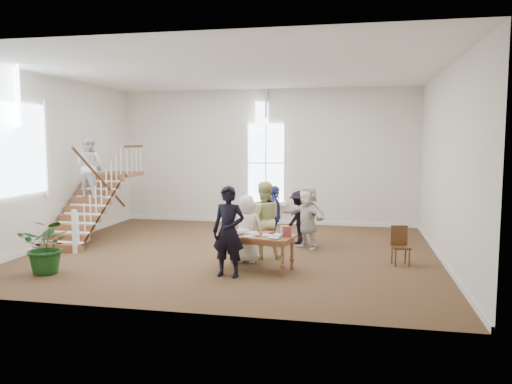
% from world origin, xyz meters
% --- Properties ---
extents(ground, '(10.00, 10.00, 0.00)m').
position_xyz_m(ground, '(0.00, 0.00, 0.00)').
color(ground, '#4D381E').
rests_on(ground, ground).
extents(room_shell, '(10.49, 10.00, 10.00)m').
position_xyz_m(room_shell, '(-0.00, 4.39, 0.40)').
color(room_shell, silver).
rests_on(room_shell, ground).
extents(staircase, '(1.10, 4.10, 2.92)m').
position_xyz_m(staircase, '(-4.34, 0.75, 1.62)').
color(staircase, brown).
rests_on(staircase, ground).
extents(library_table, '(1.76, 1.12, 0.83)m').
position_xyz_m(library_table, '(0.87, -1.59, 0.69)').
color(library_table, brown).
rests_on(library_table, ground).
extents(police_officer, '(0.74, 0.53, 1.89)m').
position_xyz_m(police_officer, '(0.42, -2.23, 0.94)').
color(police_officer, black).
rests_on(police_officer, ground).
extents(elderly_woman, '(0.78, 0.52, 1.57)m').
position_xyz_m(elderly_woman, '(0.52, -0.98, 0.78)').
color(elderly_woman, silver).
rests_on(elderly_woman, ground).
extents(person_yellow, '(1.06, 0.93, 1.84)m').
position_xyz_m(person_yellow, '(0.82, -0.48, 0.92)').
color(person_yellow, '#D5D485').
rests_on(person_yellow, ground).
extents(woman_cluster_a, '(0.49, 0.98, 1.61)m').
position_xyz_m(woman_cluster_a, '(0.86, 0.95, 0.81)').
color(woman_cluster_a, navy).
rests_on(woman_cluster_a, ground).
extents(woman_cluster_b, '(0.85, 1.07, 1.44)m').
position_xyz_m(woman_cluster_b, '(1.46, 1.40, 0.72)').
color(woman_cluster_b, black).
rests_on(woman_cluster_b, ground).
extents(woman_cluster_c, '(1.45, 1.41, 1.65)m').
position_xyz_m(woman_cluster_c, '(1.76, 0.75, 0.83)').
color(woman_cluster_c, silver).
rests_on(woman_cluster_c, ground).
extents(floor_plant, '(1.22, 1.10, 1.18)m').
position_xyz_m(floor_plant, '(-3.40, -2.76, 0.59)').
color(floor_plant, '#133B12').
rests_on(floor_plant, ground).
extents(side_chair, '(0.45, 0.45, 0.88)m').
position_xyz_m(side_chair, '(3.99, -0.50, 0.48)').
color(side_chair, '#38210F').
rests_on(side_chair, ground).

